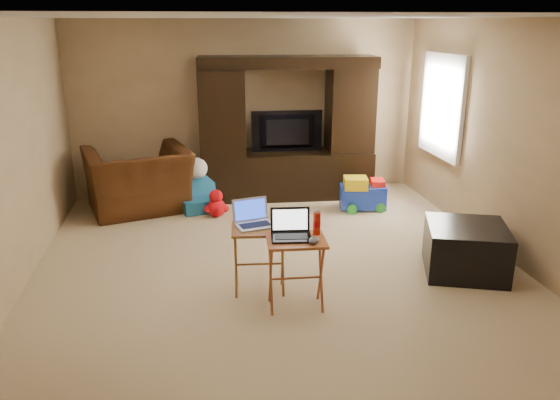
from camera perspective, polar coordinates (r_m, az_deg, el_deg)
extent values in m
plane|color=beige|center=(5.80, -0.33, -6.91)|extent=(5.50, 5.50, 0.00)
plane|color=silver|center=(5.25, -0.39, 18.61)|extent=(5.50, 5.50, 0.00)
plane|color=tan|center=(8.07, -3.56, 9.53)|extent=(5.00, 0.00, 5.00)
plane|color=tan|center=(2.85, 8.69, -7.21)|extent=(5.00, 0.00, 5.00)
plane|color=tan|center=(5.58, -26.68, 3.69)|extent=(0.00, 5.50, 5.50)
plane|color=tan|center=(6.29, 22.86, 5.66)|extent=(0.00, 5.50, 5.50)
plane|color=white|center=(7.59, 16.71, 9.40)|extent=(0.00, 1.20, 1.20)
cube|color=white|center=(7.58, 16.57, 9.40)|extent=(0.06, 1.14, 1.34)
cube|color=black|center=(7.82, 0.75, 7.45)|extent=(2.49, 0.78, 2.01)
imported|color=black|center=(7.78, 0.81, 7.09)|extent=(1.02, 0.18, 0.59)
imported|color=#40200D|center=(7.58, -14.56, 2.01)|extent=(1.56, 1.45, 0.85)
cube|color=black|center=(5.89, 18.83, -4.88)|extent=(0.99, 0.99, 0.50)
cube|color=#9F6526|center=(5.16, -2.18, -6.27)|extent=(0.54, 0.45, 0.65)
cube|color=#AA5229|center=(4.88, 1.67, -7.70)|extent=(0.53, 0.44, 0.66)
cube|color=silver|center=(5.02, -2.63, -1.52)|extent=(0.39, 0.35, 0.24)
cube|color=black|center=(4.71, 1.19, -2.68)|extent=(0.38, 0.32, 0.24)
ellipsoid|color=white|center=(4.99, 0.04, -2.77)|extent=(0.12, 0.15, 0.05)
ellipsoid|color=#39383D|center=(4.65, 3.57, -4.22)|extent=(0.13, 0.16, 0.06)
cylinder|color=red|center=(4.82, 3.86, -2.46)|extent=(0.07, 0.07, 0.20)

